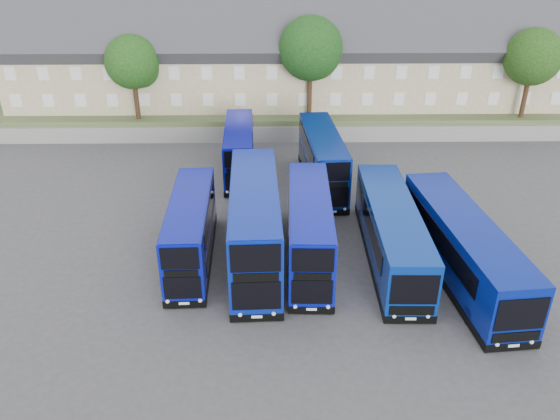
{
  "coord_description": "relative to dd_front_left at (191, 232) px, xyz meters",
  "views": [
    {
      "loc": [
        -1.48,
        -24.44,
        17.92
      ],
      "look_at": [
        -1.04,
        5.83,
        2.2
      ],
      "focal_mm": 35.0,
      "sensor_mm": 36.0,
      "label": 1
    }
  ],
  "objects": [
    {
      "name": "retaining_wall",
      "position": [
        6.33,
        20.35,
        -1.18
      ],
      "size": [
        70.0,
        0.4,
        1.5
      ],
      "primitive_type": "cube",
      "color": "slate",
      "rests_on": "ground"
    },
    {
      "name": "ground",
      "position": [
        6.33,
        -3.65,
        -1.93
      ],
      "size": [
        120.0,
        120.0,
        0.0
      ],
      "primitive_type": "plane",
      "color": "#404045",
      "rests_on": "ground"
    },
    {
      "name": "dd_front_left",
      "position": [
        0.0,
        0.0,
        0.0
      ],
      "size": [
        2.58,
        9.96,
        3.93
      ],
      "rotation": [
        0.0,
        0.0,
        0.03
      ],
      "color": "#081196",
      "rests_on": "ground"
    },
    {
      "name": "dd_front_mid",
      "position": [
        3.78,
        -0.06,
        0.44
      ],
      "size": [
        3.22,
        12.2,
        4.81
      ],
      "rotation": [
        0.0,
        0.0,
        0.04
      ],
      "color": "#081E96",
      "rests_on": "ground"
    },
    {
      "name": "tree_west",
      "position": [
        -7.52,
        21.45,
        5.12
      ],
      "size": [
        4.8,
        4.8,
        7.65
      ],
      "color": "#382314",
      "rests_on": "earth_bank"
    },
    {
      "name": "coach_east_a",
      "position": [
        11.9,
        -0.0,
        -0.22
      ],
      "size": [
        2.95,
        12.81,
        3.49
      ],
      "rotation": [
        0.0,
        0.0,
        -0.02
      ],
      "color": "navy",
      "rests_on": "ground"
    },
    {
      "name": "terrace_row",
      "position": [
        6.34,
        26.35,
        4.67
      ],
      "size": [
        54.0,
        10.4,
        11.2
      ],
      "color": "tan",
      "rests_on": "earth_bank"
    },
    {
      "name": "tree_mid",
      "position": [
        8.48,
        21.95,
        6.14
      ],
      "size": [
        5.76,
        5.76,
        9.18
      ],
      "color": "#382314",
      "rests_on": "earth_bank"
    },
    {
      "name": "dd_front_right",
      "position": [
        6.98,
        -0.26,
        0.14
      ],
      "size": [
        2.76,
        10.64,
        4.2
      ],
      "rotation": [
        0.0,
        0.0,
        -0.03
      ],
      "color": "#08139D",
      "rests_on": "ground"
    },
    {
      "name": "tree_east",
      "position": [
        28.48,
        21.45,
        5.46
      ],
      "size": [
        5.12,
        5.12,
        8.16
      ],
      "color": "#382314",
      "rests_on": "earth_bank"
    },
    {
      "name": "earth_bank",
      "position": [
        6.33,
        30.35,
        -0.93
      ],
      "size": [
        80.0,
        20.0,
        2.0
      ],
      "primitive_type": "cube",
      "color": "#42522E",
      "rests_on": "ground"
    },
    {
      "name": "dd_rear_right",
      "position": [
        8.65,
        10.63,
        0.15
      ],
      "size": [
        3.14,
        10.77,
        4.23
      ],
      "rotation": [
        0.0,
        0.0,
        0.07
      ],
      "color": "navy",
      "rests_on": "ground"
    },
    {
      "name": "coach_east_b",
      "position": [
        15.57,
        -1.89,
        -0.16
      ],
      "size": [
        3.96,
        13.34,
        3.6
      ],
      "rotation": [
        0.0,
        0.0,
        0.09
      ],
      "color": "navy",
      "rests_on": "ground"
    },
    {
      "name": "dd_rear_left",
      "position": [
        2.16,
        13.18,
        -0.03
      ],
      "size": [
        2.57,
        9.83,
        3.88
      ],
      "rotation": [
        0.0,
        0.0,
        0.03
      ],
      "color": "#080EA3",
      "rests_on": "ground"
    }
  ]
}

